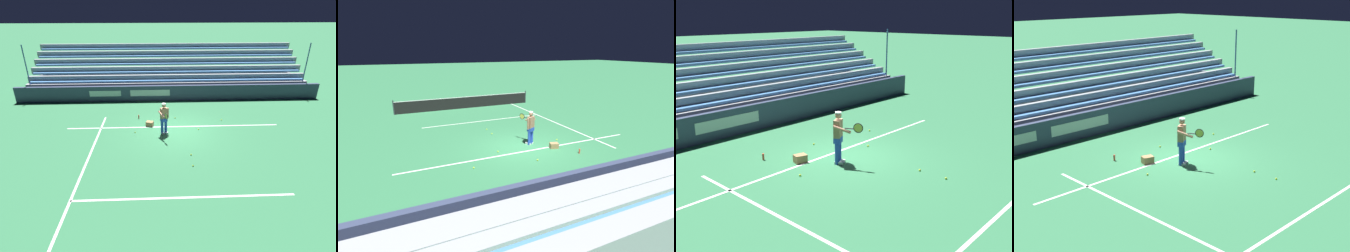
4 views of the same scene
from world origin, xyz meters
TOP-DOWN VIEW (x-y plane):
  - ground_plane at (0.00, 0.00)m, footprint 160.00×160.00m
  - court_baseline_white at (0.00, -0.50)m, footprint 12.00×0.10m
  - court_sideline_white at (4.11, 4.00)m, footprint 0.10×12.00m
  - court_service_line_white at (0.00, 5.50)m, footprint 8.22×0.10m
  - back_wall_sponsor_board at (0.01, -4.96)m, footprint 21.66×0.25m
  - tennis_player at (0.57, 0.29)m, footprint 0.56×1.07m
  - ball_box_cardboard at (1.36, -0.70)m, footprint 0.47×0.40m
  - tennis_ball_midcourt at (-0.16, -1.68)m, footprint 0.07×0.07m
  - tennis_ball_toward_net at (-0.59, 3.51)m, footprint 0.07×0.07m
  - tennis_ball_near_player at (-0.62, 2.60)m, footprint 0.07×0.07m
  - tennis_ball_far_left at (2.15, 0.18)m, footprint 0.07×0.07m
  - tennis_ball_stray_back at (-2.94, -1.26)m, footprint 0.07×0.07m
  - tennis_ball_by_box at (-1.36, -0.06)m, footprint 0.07×0.07m
  - water_bottle at (2.05, -1.76)m, footprint 0.07×0.07m
  - tennis_net at (0.00, 9.85)m, footprint 11.09×0.09m

SIDE VIEW (x-z plane):
  - ground_plane at x=0.00m, z-range 0.00..0.00m
  - court_baseline_white at x=0.00m, z-range 0.00..0.01m
  - court_sideline_white at x=4.11m, z-range 0.00..0.01m
  - court_service_line_white at x=0.00m, z-range 0.00..0.01m
  - tennis_ball_midcourt at x=-0.16m, z-range 0.00..0.07m
  - tennis_ball_toward_net at x=-0.59m, z-range 0.00..0.07m
  - tennis_ball_near_player at x=-0.62m, z-range 0.00..0.07m
  - tennis_ball_far_left at x=2.15m, z-range 0.00..0.07m
  - tennis_ball_stray_back at x=-2.94m, z-range 0.00..0.07m
  - tennis_ball_by_box at x=-1.36m, z-range 0.00..0.07m
  - water_bottle at x=2.05m, z-range 0.00..0.22m
  - ball_box_cardboard at x=1.36m, z-range 0.00..0.26m
  - tennis_net at x=0.00m, z-range -0.04..1.03m
  - back_wall_sponsor_board at x=0.01m, z-range 0.00..1.10m
  - tennis_player at x=0.57m, z-range 0.04..1.75m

